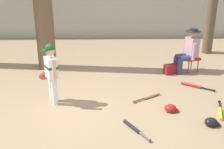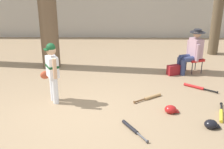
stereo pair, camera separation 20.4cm
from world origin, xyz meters
name	(u,v)px [view 1 (the left image)]	position (x,y,z in m)	size (l,w,h in m)	color
ground_plane	(81,117)	(0.00, 0.00, 0.00)	(60.00, 60.00, 0.00)	#937A5B
young_ballplayer	(51,70)	(-0.64, 0.67, 0.74)	(0.49, 0.53, 1.31)	white
folding_stool	(191,59)	(2.84, 2.51, 0.36)	(0.51, 0.51, 0.41)	red
seated_spectator	(189,49)	(2.74, 2.48, 0.64)	(0.68, 0.53, 1.20)	navy
handbag_beside_stool	(170,69)	(2.25, 2.32, 0.13)	(0.34, 0.18, 0.26)	maroon
bat_black_composite	(134,128)	(0.98, -0.46, 0.03)	(0.44, 0.69, 0.07)	black
bat_red_barrel	(194,86)	(2.63, 1.40, 0.03)	(0.70, 0.53, 0.07)	red
bat_wood_tan	(150,97)	(1.47, 0.83, 0.03)	(0.65, 0.46, 0.07)	tan
bat_yellow_trainer	(220,112)	(2.77, 0.07, 0.03)	(0.32, 0.77, 0.07)	yellow
batting_helmet_red	(171,108)	(1.79, 0.19, 0.07)	(0.28, 0.22, 0.16)	#A81919
batting_helmet_black	(211,122)	(2.43, -0.36, 0.07)	(0.28, 0.22, 0.16)	black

